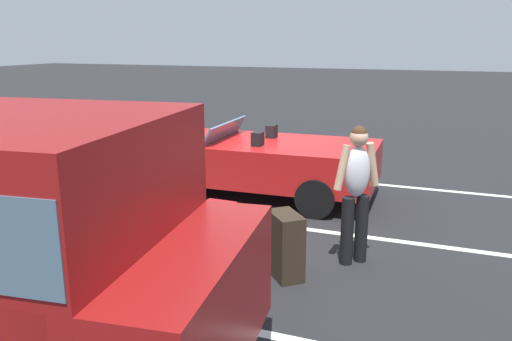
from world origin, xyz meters
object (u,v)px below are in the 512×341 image
at_px(convertible_car, 242,160).
at_px(suitcase_medium_bright, 220,226).
at_px(traveler_person, 356,187).
at_px(suitcase_large_black, 286,246).

height_order(convertible_car, suitcase_medium_bright, convertible_car).
bearing_deg(traveler_person, suitcase_large_black, 91.56).
bearing_deg(suitcase_large_black, convertible_car, 80.08).
distance_m(convertible_car, traveler_person, 3.20).
relative_size(convertible_car, suitcase_medium_bright, 6.75).
xyz_separation_m(suitcase_large_black, suitcase_medium_bright, (1.01, -0.44, -0.06)).
height_order(convertible_car, traveler_person, traveler_person).
relative_size(suitcase_large_black, traveler_person, 0.45).
bearing_deg(traveler_person, convertible_car, 3.12).
distance_m(convertible_car, suitcase_medium_bright, 2.49).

